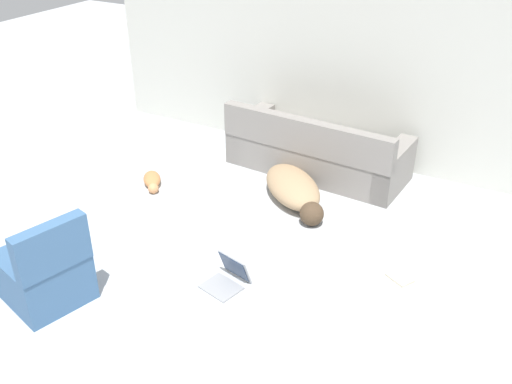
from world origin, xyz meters
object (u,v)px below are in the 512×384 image
dog (294,189)px  laptop_open (229,275)px  book_cream (400,278)px  cat (152,181)px  couch (316,152)px  side_chair (45,272)px

dog → laptop_open: (0.12, -1.56, -0.06)m
book_cream → laptop_open: bearing=-149.2°
dog → cat: (-1.55, -0.47, -0.08)m
laptop_open → book_cream: (1.29, 0.77, -0.07)m
cat → book_cream: cat is taller
book_cream → couch: bearing=133.9°
side_chair → cat: bearing=-151.4°
couch → side_chair: side_chair is taller
cat → book_cream: 2.98m
laptop_open → side_chair: size_ratio=0.50×
couch → cat: bearing=42.9°
dog → side_chair: (-1.09, -2.45, 0.13)m
dog → side_chair: side_chair is taller
book_cream → side_chair: bearing=-146.4°
cat → side_chair: 2.05m
laptop_open → dog: bearing=108.2°
laptop_open → cat: bearing=160.8°
side_chair → laptop_open: bearing=141.8°
cat → book_cream: bearing=42.3°
dog → book_cream: (1.41, -0.79, -0.13)m
cat → side_chair: bearing=-28.2°
couch → laptop_open: bearing=98.5°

